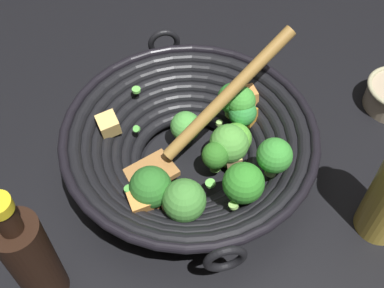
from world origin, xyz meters
The scene contains 3 objects.
ground_plane centered at (0.00, 0.00, 0.00)m, with size 4.00×4.00×0.00m, color black.
wok centered at (0.00, 0.00, 0.06)m, with size 0.37×0.40×0.19m.
soy_sauce_bottle centered at (-0.21, -0.16, 0.09)m, with size 0.05×0.05×0.21m.
Camera 1 is at (-0.07, -0.42, 0.61)m, focal length 45.14 mm.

